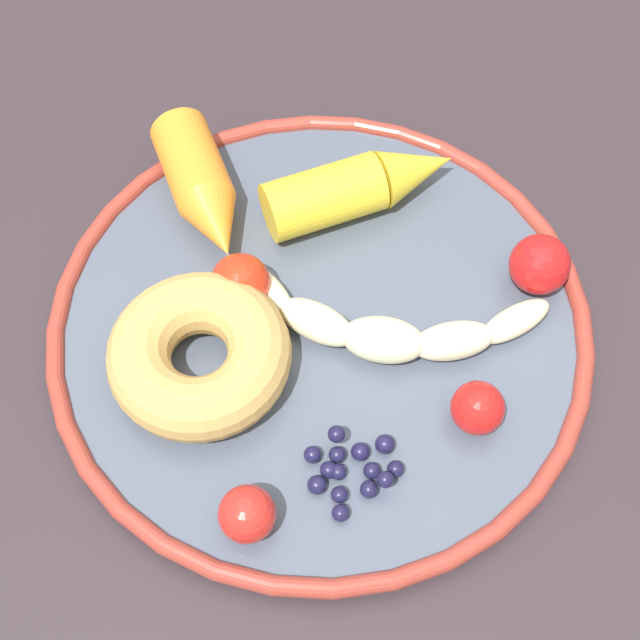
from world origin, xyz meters
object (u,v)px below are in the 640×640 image
object	(u,v)px
banana	(385,327)
tomato_mid	(247,514)
carrot_yellow	(363,186)
tomato_extra	(240,283)
tomato_far	(478,408)
blueberry_pile	(353,469)
dining_table	(328,385)
tomato_near	(540,264)
donut	(199,354)
carrot_orange	(202,189)
plate	(320,322)

from	to	relation	value
banana	tomato_mid	world-z (taller)	tomato_mid
carrot_yellow	tomato_extra	distance (m)	0.11
tomato_mid	tomato_far	distance (m)	0.15
blueberry_pile	dining_table	bearing A→B (deg)	-175.29
tomato_near	tomato_extra	bearing A→B (deg)	-88.34
donut	carrot_yellow	bearing A→B (deg)	139.08
blueberry_pile	tomato_extra	bearing A→B (deg)	-152.31
carrot_orange	tomato_near	bearing A→B (deg)	72.16
dining_table	blueberry_pile	xyz separation A→B (m)	(0.11, 0.01, 0.10)
plate	carrot_orange	distance (m)	0.13
tomato_near	tomato_far	world-z (taller)	tomato_near
donut	tomato_far	xyz separation A→B (m)	(0.04, 0.17, -0.00)
carrot_orange	blueberry_pile	bearing A→B (deg)	24.47
banana	donut	world-z (taller)	donut
plate	carrot_yellow	world-z (taller)	carrot_yellow
carrot_orange	banana	bearing A→B (deg)	47.15
carrot_orange	donut	xyz separation A→B (m)	(0.13, 0.00, -0.00)
blueberry_pile	tomato_near	distance (m)	0.19
dining_table	plate	xyz separation A→B (m)	(-0.00, -0.01, 0.09)
tomato_mid	banana	bearing A→B (deg)	143.82
dining_table	banana	xyz separation A→B (m)	(0.01, 0.04, 0.11)
blueberry_pile	tomato_mid	size ratio (longest dim) A/B	1.77
banana	tomato_extra	size ratio (longest dim) A/B	5.43
carrot_orange	carrot_yellow	distance (m)	0.11
donut	tomato_extra	size ratio (longest dim) A/B	2.92
blueberry_pile	tomato_extra	xyz separation A→B (m)	(-0.13, -0.07, 0.01)
dining_table	tomato_far	xyz separation A→B (m)	(0.07, 0.09, 0.11)
plate	tomato_extra	xyz separation A→B (m)	(-0.02, -0.05, 0.02)
banana	dining_table	bearing A→B (deg)	-109.82
dining_table	carrot_orange	xyz separation A→B (m)	(-0.10, -0.08, 0.12)
dining_table	tomato_extra	world-z (taller)	tomato_extra
dining_table	tomato_mid	bearing A→B (deg)	-21.77
dining_table	plate	size ratio (longest dim) A/B	3.42
plate	carrot_orange	world-z (taller)	carrot_orange
carrot_yellow	donut	distance (m)	0.17
tomato_mid	tomato_extra	size ratio (longest dim) A/B	0.85
dining_table	tomato_far	distance (m)	0.16
banana	carrot_yellow	bearing A→B (deg)	-176.20
donut	tomato_far	distance (m)	0.17
donut	tomato_near	world-z (taller)	same
tomato_mid	tomato_far	bearing A→B (deg)	113.27
carrot_yellow	tomato_far	xyz separation A→B (m)	(0.17, 0.06, -0.00)
banana	tomato_extra	xyz separation A→B (m)	(-0.03, -0.09, 0.01)
tomato_mid	carrot_yellow	bearing A→B (deg)	160.49
tomato_near	dining_table	bearing A→B (deg)	-79.58
carrot_yellow	donut	bearing A→B (deg)	-40.92
banana	tomato_near	xyz separation A→B (m)	(-0.04, 0.10, 0.01)
carrot_orange	tomato_far	bearing A→B (deg)	44.73
dining_table	blueberry_pile	bearing A→B (deg)	4.71
blueberry_pile	tomato_far	world-z (taller)	tomato_far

